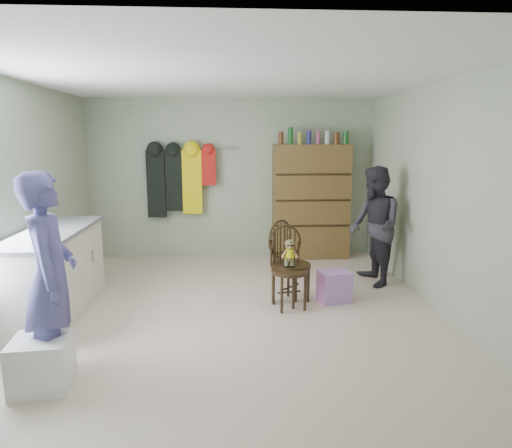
{
  "coord_description": "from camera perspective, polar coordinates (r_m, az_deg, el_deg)",
  "views": [
    {
      "loc": [
        -0.05,
        -4.8,
        1.9
      ],
      "look_at": [
        0.25,
        0.2,
        0.95
      ],
      "focal_mm": 32.0,
      "sensor_mm": 36.0,
      "label": 1
    }
  ],
  "objects": [
    {
      "name": "ground_plane",
      "position": [
        5.17,
        -2.68,
        -10.86
      ],
      "size": [
        5.0,
        5.0,
        0.0
      ],
      "primitive_type": "plane",
      "color": "beige",
      "rests_on": "ground"
    },
    {
      "name": "room_walls",
      "position": [
        5.35,
        -2.91,
        7.26
      ],
      "size": [
        5.0,
        5.0,
        5.0
      ],
      "color": "#A6B295",
      "rests_on": "ground"
    },
    {
      "name": "counter",
      "position": [
        5.36,
        -24.18,
        -5.69
      ],
      "size": [
        0.64,
        1.86,
        0.94
      ],
      "color": "silver",
      "rests_on": "ground"
    },
    {
      "name": "plastic_tub",
      "position": [
        4.01,
        -25.22,
        -15.49
      ],
      "size": [
        0.45,
        0.43,
        0.4
      ],
      "primitive_type": "cube",
      "rotation": [
        0.0,
        0.0,
        0.09
      ],
      "color": "white",
      "rests_on": "ground"
    },
    {
      "name": "chair_front",
      "position": [
        5.17,
        4.03,
        -4.77
      ],
      "size": [
        0.49,
        0.49,
        0.93
      ],
      "rotation": [
        0.0,
        0.0,
        0.22
      ],
      "color": "black",
      "rests_on": "ground"
    },
    {
      "name": "chair_far",
      "position": [
        5.32,
        3.95,
        -4.34
      ],
      "size": [
        0.61,
        0.61,
        0.97
      ],
      "rotation": [
        0.0,
        0.0,
        0.78
      ],
      "color": "black",
      "rests_on": "ground"
    },
    {
      "name": "striped_bag",
      "position": [
        5.48,
        9.76,
        -7.7
      ],
      "size": [
        0.4,
        0.34,
        0.36
      ],
      "primitive_type": "cube",
      "rotation": [
        0.0,
        0.0,
        0.24
      ],
      "color": "pink",
      "rests_on": "ground"
    },
    {
      "name": "person_left",
      "position": [
        3.92,
        -24.31,
        -6.09
      ],
      "size": [
        0.52,
        0.68,
        1.66
      ],
      "primitive_type": "imported",
      "rotation": [
        0.0,
        0.0,
        1.8
      ],
      "color": "#514D8E",
      "rests_on": "ground"
    },
    {
      "name": "person_right",
      "position": [
        6.09,
        14.58,
        -0.26
      ],
      "size": [
        0.64,
        0.8,
        1.55
      ],
      "primitive_type": "imported",
      "rotation": [
        0.0,
        0.0,
        -1.5
      ],
      "color": "#2D2B33",
      "rests_on": "ground"
    },
    {
      "name": "dresser",
      "position": [
        7.29,
        6.88,
        2.86
      ],
      "size": [
        1.2,
        0.39,
        2.06
      ],
      "color": "brown",
      "rests_on": "ground"
    },
    {
      "name": "coat_rack",
      "position": [
        7.26,
        -9.62,
        5.43
      ],
      "size": [
        1.42,
        0.12,
        1.09
      ],
      "color": "#99999E",
      "rests_on": "ground"
    }
  ]
}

